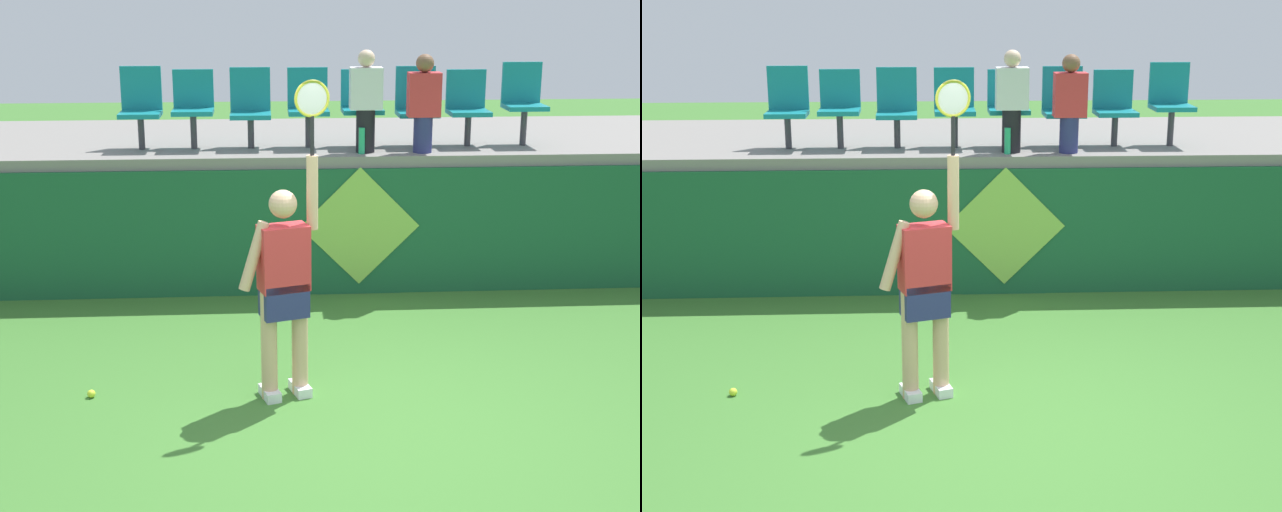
% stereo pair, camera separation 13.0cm
% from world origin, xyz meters
% --- Properties ---
extents(ground_plane, '(40.00, 40.00, 0.00)m').
position_xyz_m(ground_plane, '(0.00, 0.00, 0.00)').
color(ground_plane, '#3D752D').
extents(court_back_wall, '(13.73, 0.20, 1.36)m').
position_xyz_m(court_back_wall, '(0.00, 3.21, 0.68)').
color(court_back_wall, '#195633').
rests_on(court_back_wall, ground_plane).
extents(spectator_platform, '(13.73, 2.86, 0.12)m').
position_xyz_m(spectator_platform, '(0.00, 4.59, 1.42)').
color(spectator_platform, gray).
rests_on(spectator_platform, court_back_wall).
extents(tennis_player, '(0.73, 0.36, 2.53)m').
position_xyz_m(tennis_player, '(-0.63, 0.61, 0.97)').
color(tennis_player, white).
rests_on(tennis_player, ground_plane).
extents(tennis_ball, '(0.07, 0.07, 0.07)m').
position_xyz_m(tennis_ball, '(-2.20, 0.67, 0.03)').
color(tennis_ball, '#D1E533').
rests_on(tennis_ball, ground_plane).
extents(water_bottle, '(0.07, 0.07, 0.28)m').
position_xyz_m(water_bottle, '(0.27, 3.34, 1.62)').
color(water_bottle, '#26B272').
rests_on(water_bottle, spectator_platform).
extents(stadium_chair_0, '(0.44, 0.42, 0.87)m').
position_xyz_m(stadium_chair_0, '(-2.08, 3.85, 1.95)').
color(stadium_chair_0, '#38383D').
rests_on(stadium_chair_0, spectator_platform).
extents(stadium_chair_1, '(0.44, 0.42, 0.84)m').
position_xyz_m(stadium_chair_1, '(-1.52, 3.84, 1.95)').
color(stadium_chair_1, '#38383D').
rests_on(stadium_chair_1, spectator_platform).
extents(stadium_chair_2, '(0.44, 0.42, 0.85)m').
position_xyz_m(stadium_chair_2, '(-0.90, 3.85, 1.94)').
color(stadium_chair_2, '#38383D').
rests_on(stadium_chair_2, spectator_platform).
extents(stadium_chair_3, '(0.44, 0.42, 0.85)m').
position_xyz_m(stadium_chair_3, '(-0.27, 3.85, 1.95)').
color(stadium_chair_3, '#38383D').
rests_on(stadium_chair_3, spectator_platform).
extents(stadium_chair_4, '(0.44, 0.42, 0.83)m').
position_xyz_m(stadium_chair_4, '(0.32, 3.84, 1.95)').
color(stadium_chair_4, '#38383D').
rests_on(stadium_chair_4, spectator_platform).
extents(stadium_chair_5, '(0.44, 0.42, 0.86)m').
position_xyz_m(stadium_chair_5, '(0.92, 3.85, 1.94)').
color(stadium_chair_5, '#38383D').
rests_on(stadium_chair_5, spectator_platform).
extents(stadium_chair_6, '(0.44, 0.42, 0.82)m').
position_xyz_m(stadium_chair_6, '(1.49, 3.85, 1.93)').
color(stadium_chair_6, '#38383D').
rests_on(stadium_chair_6, spectator_platform).
extents(stadium_chair_7, '(0.44, 0.42, 0.90)m').
position_xyz_m(stadium_chair_7, '(2.12, 3.85, 1.99)').
color(stadium_chair_7, '#38383D').
rests_on(stadium_chair_7, spectator_platform).
extents(spectator_0, '(0.34, 0.20, 1.07)m').
position_xyz_m(spectator_0, '(0.32, 3.44, 2.04)').
color(spectator_0, black).
rests_on(spectator_0, spectator_platform).
extents(spectator_1, '(0.34, 0.20, 1.03)m').
position_xyz_m(spectator_1, '(0.92, 3.39, 2.01)').
color(spectator_1, navy).
rests_on(spectator_1, spectator_platform).
extents(wall_signage_mount, '(1.27, 0.01, 1.39)m').
position_xyz_m(wall_signage_mount, '(0.23, 3.11, 0.00)').
color(wall_signage_mount, '#195633').
rests_on(wall_signage_mount, ground_plane).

